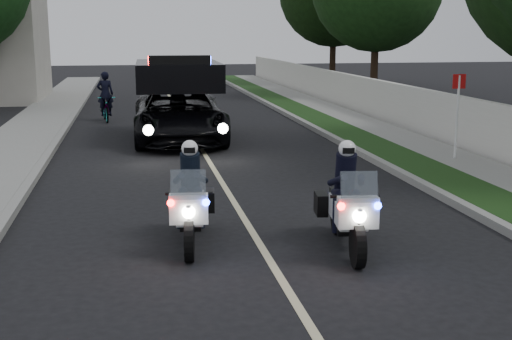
% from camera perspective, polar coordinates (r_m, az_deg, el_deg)
% --- Properties ---
extents(ground, '(120.00, 120.00, 0.00)m').
position_cam_1_polar(ground, '(8.73, 2.72, -10.19)').
color(ground, black).
rests_on(ground, ground).
extents(curb_right, '(0.20, 60.00, 0.15)m').
position_cam_1_polar(curb_right, '(19.12, 7.87, 2.04)').
color(curb_right, gray).
rests_on(curb_right, ground).
extents(grass_verge, '(1.20, 60.00, 0.16)m').
position_cam_1_polar(grass_verge, '(19.35, 9.84, 2.10)').
color(grass_verge, '#193814').
rests_on(grass_verge, ground).
extents(sidewalk_right, '(1.40, 60.00, 0.16)m').
position_cam_1_polar(sidewalk_right, '(19.83, 13.37, 2.19)').
color(sidewalk_right, gray).
rests_on(sidewalk_right, ground).
extents(property_wall, '(0.22, 60.00, 1.50)m').
position_cam_1_polar(property_wall, '(20.16, 16.07, 4.13)').
color(property_wall, beige).
rests_on(property_wall, ground).
extents(curb_left, '(0.20, 60.00, 0.15)m').
position_cam_1_polar(curb_left, '(18.30, -17.32, 1.18)').
color(curb_left, gray).
rests_on(curb_left, ground).
extents(sidewalk_left, '(2.00, 60.00, 0.16)m').
position_cam_1_polar(sidewalk_left, '(18.46, -20.71, 1.05)').
color(sidewalk_left, gray).
rests_on(sidewalk_left, ground).
extents(lane_marking, '(0.12, 50.00, 0.01)m').
position_cam_1_polar(lane_marking, '(18.27, -4.44, 1.44)').
color(lane_marking, '#BFB78C').
rests_on(lane_marking, ground).
extents(police_moto_left, '(0.89, 1.98, 1.63)m').
position_cam_1_polar(police_moto_left, '(10.57, -5.53, -6.27)').
color(police_moto_left, white).
rests_on(police_moto_left, ground).
extents(police_moto_right, '(0.93, 2.03, 1.67)m').
position_cam_1_polar(police_moto_right, '(10.38, 7.68, -6.66)').
color(police_moto_right, silver).
rests_on(police_moto_right, ground).
extents(police_suv, '(2.78, 5.78, 2.78)m').
position_cam_1_polar(police_suv, '(20.47, -6.52, 2.50)').
color(police_suv, black).
rests_on(police_suv, ground).
extents(bicycle, '(0.82, 1.84, 0.93)m').
position_cam_1_polar(bicycle, '(25.42, -12.62, 4.09)').
color(bicycle, black).
rests_on(bicycle, ground).
extents(cyclist, '(0.59, 0.40, 1.62)m').
position_cam_1_polar(cyclist, '(25.42, -12.62, 4.09)').
color(cyclist, black).
rests_on(cyclist, ground).
extents(sign_post, '(0.40, 0.40, 2.31)m').
position_cam_1_polar(sign_post, '(17.46, 16.53, 0.49)').
color(sign_post, '#A90C23').
rests_on(sign_post, ground).
extents(tree_right_d, '(7.06, 7.06, 10.47)m').
position_cam_1_polar(tree_right_d, '(33.63, 9.95, 6.00)').
color(tree_right_d, '#193D14').
rests_on(tree_right_d, ground).
extents(tree_right_e, '(8.58, 8.58, 10.84)m').
position_cam_1_polar(tree_right_e, '(40.78, 6.49, 7.08)').
color(tree_right_e, black).
rests_on(tree_right_e, ground).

